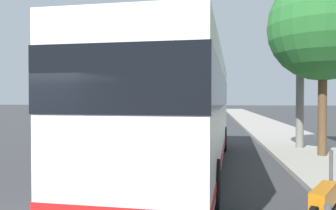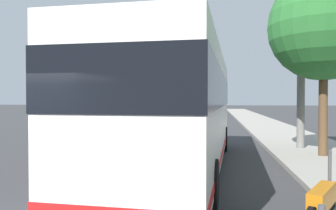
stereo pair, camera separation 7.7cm
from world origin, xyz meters
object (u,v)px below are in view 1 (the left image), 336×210
Objects in this scene: car_side_street at (205,111)px; utility_pole at (300,60)px; motorcycle_mid_row at (324,202)px; roadside_tree_mid_block at (323,26)px; car_ahead_same_lane at (207,109)px; car_oncoming at (151,117)px; car_far_distant at (165,113)px; coach_bus at (181,105)px.

car_side_street is 27.68m from utility_pole.
motorcycle_mid_row is 0.27× the size of roadside_tree_mid_block.
utility_pole reaches higher than car_ahead_same_lane.
car_oncoming is 0.64× the size of utility_pole.
car_far_distant is (27.66, 6.59, 0.23)m from motorcycle_mid_row.
car_oncoming is 16.65m from roadside_tree_mid_block.
car_side_street is (8.12, -3.87, 0.01)m from car_far_distant.
motorcycle_mid_row is 0.45× the size of car_side_street.
car_oncoming reaches higher than car_ahead_same_lane.
coach_bus is 2.95× the size of car_ahead_same_lane.
motorcycle_mid_row is at bearing 20.32° from car_oncoming.
motorcycle_mid_row is 21.49m from car_oncoming.
motorcycle_mid_row is at bearing -145.31° from coach_bus.
car_side_street is at bearing 176.51° from car_ahead_same_lane.
utility_pole is (-19.04, -8.30, 3.05)m from car_far_distant.
utility_pole is at bearing 37.55° from car_oncoming.
coach_bus is 23.50m from car_far_distant.
coach_bus reaches higher than car_far_distant.
coach_bus is at bearing 12.88° from car_far_distant.
utility_pole is (-34.77, -4.33, 3.07)m from car_ahead_same_lane.
car_far_distant is 0.56× the size of utility_pole.
roadside_tree_mid_block is (6.77, -2.03, 4.24)m from motorcycle_mid_row.
car_oncoming is (15.94, 3.83, -1.22)m from coach_bus.
utility_pole reaches higher than roadside_tree_mid_block.
coach_bus is 6.34m from utility_pole.
car_oncoming is (20.45, 6.60, 0.28)m from motorcycle_mid_row.
car_far_distant is 1.04× the size of car_ahead_same_lane.
car_ahead_same_lane reaches higher than motorcycle_mid_row.
car_ahead_same_lane is (7.62, -0.11, -0.03)m from car_side_street.
coach_bus is 5.96m from roadside_tree_mid_block.
motorcycle_mid_row is at bearing -178.23° from car_side_street.
car_oncoming is 1.19× the size of car_side_street.
motorcycle_mid_row is 0.45× the size of car_ahead_same_lane.
coach_bus reaches higher than car_oncoming.
car_far_distant is 16.23m from car_ahead_same_lane.
utility_pole is (1.85, 0.31, -0.95)m from roadside_tree_mid_block.
car_ahead_same_lane is at bearing 172.59° from car_oncoming.
car_far_distant is 22.95m from roadside_tree_mid_block.
car_oncoming is 15.81m from car_side_street.
car_oncoming is at bearing 35.11° from utility_pole.
car_side_street is 0.60× the size of roadside_tree_mid_block.
coach_bus is 2.85× the size of car_far_distant.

